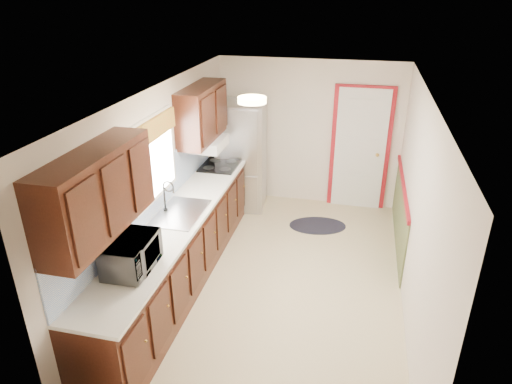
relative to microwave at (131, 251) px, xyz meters
The scene contains 8 objects.
room_shell 1.85m from the microwave, 49.42° to the left, with size 3.20×5.20×2.52m.
kitchen_run 1.16m from the microwave, 91.82° to the left, with size 0.63×4.00×2.20m.
back_wall_trim 4.23m from the microwave, 58.73° to the left, with size 1.12×2.30×2.08m.
ceiling_fixture 1.94m from the microwave, 53.15° to the left, with size 0.30×0.30×0.06m, color #FFD88C.
microwave is the anchor object (origin of this frame).
refrigerator 3.46m from the microwave, 87.02° to the left, with size 0.80×0.78×1.77m.
rug 3.53m from the microwave, 63.03° to the left, with size 0.88×0.57×0.01m, color black.
cooktop 2.81m from the microwave, 89.80° to the left, with size 0.53×0.64×0.02m, color black.
Camera 1 is at (0.80, -4.73, 3.46)m, focal length 32.00 mm.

